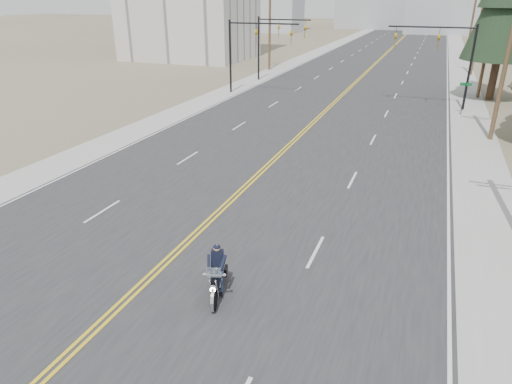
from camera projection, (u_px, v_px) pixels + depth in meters
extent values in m
plane|color=#776D56|center=(146.00, 281.00, 15.80)|extent=(400.00, 400.00, 0.00)
cube|color=#303033|center=(384.00, 55.00, 75.79)|extent=(20.00, 200.00, 0.01)
cube|color=#A5A5A0|center=(317.00, 53.00, 79.58)|extent=(3.00, 200.00, 0.01)
cube|color=#A5A5A0|center=(459.00, 58.00, 72.00)|extent=(3.00, 200.00, 0.01)
cylinder|color=black|center=(230.00, 57.00, 45.47)|extent=(0.20, 0.20, 7.00)
cylinder|color=black|center=(263.00, 23.00, 43.05)|extent=(7.00, 0.14, 0.14)
imported|color=#BF8C0C|center=(256.00, 31.00, 43.53)|extent=(0.21, 0.26, 1.30)
imported|color=#BF8C0C|center=(291.00, 32.00, 42.38)|extent=(0.21, 0.26, 1.30)
cylinder|color=black|center=(470.00, 68.00, 38.21)|extent=(0.20, 0.20, 7.00)
cylinder|color=black|center=(431.00, 27.00, 38.10)|extent=(7.00, 0.14, 0.14)
imported|color=#BF8C0C|center=(439.00, 35.00, 38.12)|extent=(0.21, 0.26, 1.30)
imported|color=#BF8C0C|center=(396.00, 34.00, 39.28)|extent=(0.21, 0.26, 1.30)
cylinder|color=black|center=(259.00, 49.00, 52.32)|extent=(0.20, 0.20, 7.00)
cylinder|color=black|center=(284.00, 20.00, 50.07)|extent=(6.00, 0.14, 0.14)
imported|color=#BF8C0C|center=(279.00, 26.00, 50.52)|extent=(0.21, 0.26, 1.30)
imported|color=#BF8C0C|center=(305.00, 26.00, 49.53)|extent=(0.21, 0.26, 1.30)
cylinder|color=black|center=(463.00, 99.00, 37.43)|extent=(0.06, 0.06, 2.60)
cube|color=#0C5926|center=(466.00, 84.00, 36.96)|extent=(0.90, 0.03, 0.25)
cylinder|color=brown|center=(508.00, 53.00, 29.11)|extent=(0.30, 0.30, 11.50)
cylinder|color=brown|center=(489.00, 38.00, 42.07)|extent=(0.30, 0.30, 11.00)
cylinder|color=brown|center=(479.00, 26.00, 54.82)|extent=(0.30, 0.30, 11.50)
cylinder|color=brown|center=(472.00, 22.00, 69.49)|extent=(0.30, 0.30, 11.00)
cylinder|color=brown|center=(270.00, 28.00, 58.98)|extent=(0.30, 0.30, 10.50)
cube|color=#ADB2B7|center=(444.00, 5.00, 117.52)|extent=(18.00, 14.00, 14.00)
cube|color=#B7BCC6|center=(506.00, 7.00, 133.74)|extent=(14.00, 14.00, 12.00)
cube|color=#ADB2B7|center=(244.00, 0.00, 140.55)|extent=(12.00, 12.00, 16.00)
cylinder|color=#382619|center=(493.00, 80.00, 42.85)|extent=(0.64, 0.64, 3.66)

